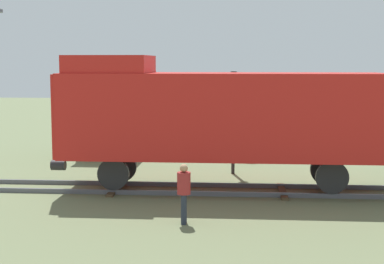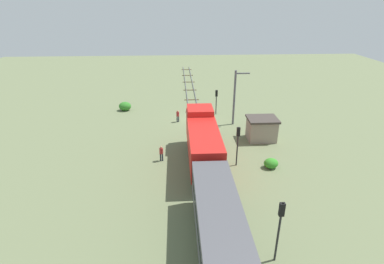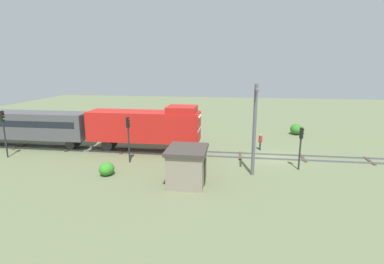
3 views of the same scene
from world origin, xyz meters
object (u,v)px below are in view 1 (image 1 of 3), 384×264
object	(u,v)px
traffic_signal_mid	(233,103)
worker_by_signal	(184,189)
locomotive	(215,113)
relay_hut	(111,127)

from	to	relation	value
traffic_signal_mid	worker_by_signal	distance (m)	7.94
traffic_signal_mid	worker_by_signal	xyz separation A→B (m)	(7.60, -1.29, -1.90)
worker_by_signal	traffic_signal_mid	bearing A→B (deg)	37.97
traffic_signal_mid	locomotive	bearing A→B (deg)	-9.76
traffic_signal_mid	relay_hut	size ratio (longest dim) A/B	1.19
locomotive	traffic_signal_mid	xyz separation A→B (m)	(-3.40, 0.59, 0.12)
locomotive	worker_by_signal	distance (m)	4.62
worker_by_signal	locomotive	bearing A→B (deg)	38.06
traffic_signal_mid	relay_hut	xyz separation A→B (m)	(-4.10, -5.94, -1.50)
traffic_signal_mid	relay_hut	distance (m)	7.37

